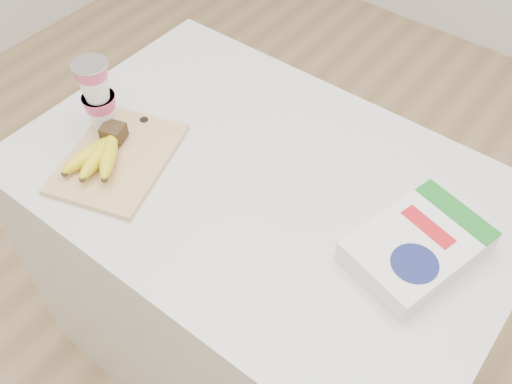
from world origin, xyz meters
TOP-DOWN VIEW (x-y plane):
  - table at (0.00, 0.00)m, footprint 1.08×0.72m
  - cutting_board at (-0.28, -0.15)m, footprint 0.29×0.34m
  - bananas at (-0.30, -0.18)m, footprint 0.14×0.18m
  - yogurt_stack at (-0.37, -0.10)m, footprint 0.08×0.08m
  - cereal_box at (0.35, 0.02)m, footprint 0.23×0.29m

SIDE VIEW (x-z plane):
  - table at x=0.00m, z-range 0.00..0.81m
  - cutting_board at x=-0.28m, z-range 0.81..0.82m
  - cereal_box at x=0.35m, z-range 0.81..0.87m
  - bananas at x=-0.30m, z-range 0.82..0.88m
  - yogurt_stack at x=-0.37m, z-range 0.83..1.01m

